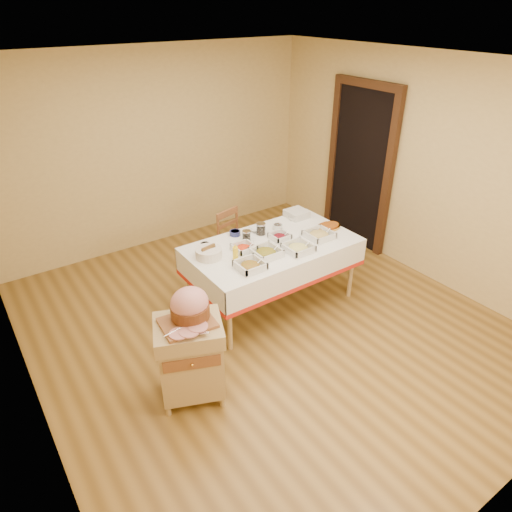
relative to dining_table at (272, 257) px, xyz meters
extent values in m
plane|color=olive|center=(-0.30, -0.30, -0.60)|extent=(5.00, 5.00, 0.00)
plane|color=white|center=(-0.30, -0.30, 2.00)|extent=(5.00, 5.00, 0.00)
plane|color=tan|center=(-0.30, 2.20, 0.70)|extent=(4.50, 0.00, 4.50)
plane|color=tan|center=(-2.55, -0.30, 0.70)|extent=(0.00, 5.00, 5.00)
plane|color=tan|center=(1.95, -0.30, 0.70)|extent=(0.00, 5.00, 5.00)
cube|color=black|center=(1.91, 0.60, 0.45)|extent=(0.06, 0.90, 2.10)
cube|color=#3D2213|center=(1.89, 0.10, 0.45)|extent=(0.08, 0.10, 2.10)
cube|color=#3D2213|center=(1.89, 1.10, 0.45)|extent=(0.08, 0.10, 2.10)
cube|color=#3D2213|center=(1.89, 0.60, 1.55)|extent=(0.08, 1.10, 0.10)
cube|color=tan|center=(0.00, 0.00, 0.13)|extent=(1.80, 1.00, 0.04)
cylinder|color=tan|center=(-0.82, -0.42, -0.24)|extent=(0.05, 0.05, 0.71)
cylinder|color=tan|center=(-0.82, 0.42, -0.24)|extent=(0.05, 0.05, 0.71)
cylinder|color=tan|center=(0.82, -0.42, -0.24)|extent=(0.05, 0.05, 0.71)
cylinder|color=tan|center=(0.82, 0.42, -0.24)|extent=(0.05, 0.05, 0.71)
cube|color=white|center=(0.00, 0.00, 0.16)|extent=(1.82, 1.02, 0.01)
cube|color=tan|center=(-1.41, -0.75, -0.23)|extent=(0.64, 0.59, 0.55)
cube|color=tan|center=(-1.41, -0.75, 0.11)|extent=(0.68, 0.63, 0.14)
cube|color=brown|center=(-1.41, -0.96, -0.05)|extent=(0.43, 0.18, 0.11)
sphere|color=gold|center=(-1.41, -0.97, -0.05)|extent=(0.03, 0.03, 0.03)
cylinder|color=tan|center=(-1.64, -0.93, -0.55)|extent=(0.05, 0.05, 0.09)
cylinder|color=tan|center=(-1.64, -0.56, -0.55)|extent=(0.05, 0.05, 0.09)
cylinder|color=tan|center=(-1.18, -0.93, -0.55)|extent=(0.05, 0.05, 0.09)
cylinder|color=tan|center=(-1.18, -0.56, -0.55)|extent=(0.05, 0.05, 0.09)
cube|color=brown|center=(0.01, 0.71, -0.18)|extent=(0.46, 0.44, 0.03)
cylinder|color=brown|center=(-0.11, 0.52, -0.39)|extent=(0.03, 0.03, 0.41)
cylinder|color=brown|center=(-0.19, 0.83, -0.39)|extent=(0.03, 0.03, 0.41)
cylinder|color=brown|center=(0.21, 0.60, -0.39)|extent=(0.03, 0.03, 0.41)
cylinder|color=brown|center=(0.13, 0.91, -0.39)|extent=(0.03, 0.03, 0.41)
cylinder|color=brown|center=(-0.19, 0.83, 0.03)|extent=(0.03, 0.03, 0.43)
cylinder|color=brown|center=(0.13, 0.91, 0.03)|extent=(0.03, 0.03, 0.43)
cube|color=brown|center=(-0.03, 0.87, 0.21)|extent=(0.34, 0.11, 0.08)
cube|color=brown|center=(-1.41, -0.75, 0.19)|extent=(0.42, 0.33, 0.03)
ellipsoid|color=#CF8786|center=(-1.35, -0.71, 0.34)|extent=(0.31, 0.28, 0.27)
cylinder|color=brown|center=(-1.35, -0.71, 0.27)|extent=(0.32, 0.32, 0.10)
cube|color=silver|center=(-1.46, -0.91, 0.21)|extent=(0.26, 0.12, 0.00)
cylinder|color=silver|center=(-1.49, -0.80, 0.22)|extent=(0.30, 0.09, 0.01)
cube|color=silver|center=(-0.49, -0.29, 0.17)|extent=(0.26, 0.26, 0.02)
ellipsoid|color=red|center=(-0.49, -0.29, 0.19)|extent=(0.20, 0.20, 0.07)
cylinder|color=silver|center=(-0.43, -0.32, 0.20)|extent=(0.16, 0.01, 0.11)
cube|color=silver|center=(-0.21, -0.17, 0.17)|extent=(0.28, 0.28, 0.02)
ellipsoid|color=#AD6616|center=(-0.21, -0.17, 0.20)|extent=(0.21, 0.21, 0.07)
cylinder|color=silver|center=(-0.15, -0.20, 0.20)|extent=(0.15, 0.01, 0.11)
cube|color=silver|center=(0.12, -0.28, 0.17)|extent=(0.27, 0.27, 0.02)
ellipsoid|color=#D9D674|center=(0.12, -0.28, 0.20)|extent=(0.21, 0.21, 0.07)
cylinder|color=silver|center=(0.18, -0.31, 0.20)|extent=(0.15, 0.01, 0.11)
cube|color=silver|center=(0.51, -0.17, 0.17)|extent=(0.28, 0.28, 0.01)
ellipsoid|color=tan|center=(0.51, -0.17, 0.19)|extent=(0.21, 0.21, 0.07)
cylinder|color=silver|center=(0.57, -0.20, 0.20)|extent=(0.14, 0.01, 0.10)
cube|color=silver|center=(-0.34, 0.04, 0.17)|extent=(0.21, 0.21, 0.01)
ellipsoid|color=red|center=(-0.34, 0.04, 0.19)|extent=(0.16, 0.16, 0.06)
cylinder|color=silver|center=(-0.29, 0.02, 0.20)|extent=(0.14, 0.01, 0.10)
cube|color=silver|center=(0.13, 0.05, 0.17)|extent=(0.20, 0.20, 0.01)
ellipsoid|color=maroon|center=(0.13, 0.05, 0.19)|extent=(0.15, 0.15, 0.05)
cylinder|color=silver|center=(0.18, 0.03, 0.19)|extent=(0.13, 0.01, 0.09)
cylinder|color=silver|center=(-0.64, 0.34, 0.19)|extent=(0.11, 0.11, 0.05)
cylinder|color=black|center=(-0.64, 0.34, 0.20)|extent=(0.09, 0.09, 0.02)
cylinder|color=navy|center=(-0.22, 0.40, 0.19)|extent=(0.12, 0.12, 0.05)
cylinder|color=maroon|center=(-0.22, 0.40, 0.20)|extent=(0.10, 0.10, 0.02)
cylinder|color=silver|center=(0.26, 0.25, 0.19)|extent=(0.12, 0.12, 0.06)
cylinder|color=red|center=(0.26, 0.25, 0.21)|extent=(0.09, 0.09, 0.02)
imported|color=silver|center=(0.03, 0.36, 0.18)|extent=(0.19, 0.19, 0.04)
imported|color=silver|center=(0.58, 0.34, 0.18)|extent=(0.17, 0.17, 0.05)
cylinder|color=silver|center=(-0.19, 0.22, 0.21)|extent=(0.09, 0.09, 0.11)
cylinder|color=silver|center=(-0.19, 0.22, 0.27)|extent=(0.09, 0.09, 0.01)
cylinder|color=black|center=(-0.19, 0.22, 0.20)|extent=(0.07, 0.07, 0.08)
cylinder|color=silver|center=(0.03, 0.26, 0.22)|extent=(0.10, 0.10, 0.12)
cylinder|color=silver|center=(0.03, 0.26, 0.29)|extent=(0.11, 0.11, 0.01)
cylinder|color=black|center=(0.03, 0.26, 0.21)|extent=(0.08, 0.08, 0.09)
cylinder|color=yellow|center=(-0.51, -0.06, 0.23)|extent=(0.06, 0.06, 0.14)
cone|color=yellow|center=(-0.51, -0.06, 0.32)|extent=(0.04, 0.04, 0.03)
cylinder|color=silver|center=(-0.71, 0.13, 0.21)|extent=(0.27, 0.27, 0.10)
cube|color=silver|center=(0.65, 0.38, 0.17)|extent=(0.24, 0.24, 0.01)
cube|color=silver|center=(0.65, 0.38, 0.18)|extent=(0.24, 0.24, 0.01)
cube|color=silver|center=(0.65, 0.38, 0.20)|extent=(0.24, 0.24, 0.01)
cube|color=silver|center=(0.65, 0.38, 0.21)|extent=(0.24, 0.24, 0.01)
cube|color=silver|center=(0.65, 0.38, 0.23)|extent=(0.24, 0.24, 0.01)
cube|color=silver|center=(0.65, 0.38, 0.24)|extent=(0.24, 0.24, 0.01)
ellipsoid|color=gold|center=(0.76, -0.06, 0.17)|extent=(0.30, 0.22, 0.03)
ellipsoid|color=#8E440F|center=(0.76, -0.06, 0.19)|extent=(0.26, 0.18, 0.03)
camera|label=1|loc=(-2.62, -3.45, 2.45)|focal=32.00mm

